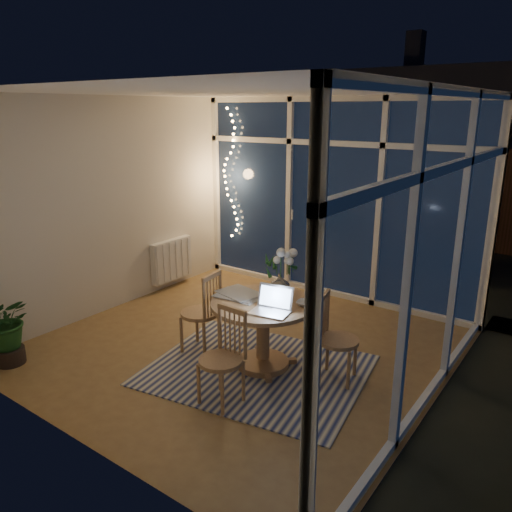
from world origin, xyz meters
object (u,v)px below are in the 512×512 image
object	(u,v)px
chair_right	(339,338)
flower_vase	(280,283)
dining_table	(263,335)
chair_left	(200,311)
potted_plant	(6,328)
chair_front	(221,358)
laptop	(270,300)

from	to	relation	value
chair_right	flower_vase	size ratio (longest dim) A/B	4.06
dining_table	chair_left	xyz separation A→B (m)	(-0.72, -0.10, 0.10)
dining_table	chair_left	distance (m)	0.74
flower_vase	potted_plant	xyz separation A→B (m)	(-2.08, -1.71, -0.41)
dining_table	chair_front	size ratio (longest dim) A/B	1.17
chair_front	potted_plant	xyz separation A→B (m)	(-2.16, -0.69, -0.05)
chair_right	chair_front	world-z (taller)	chair_front
chair_right	flower_vase	distance (m)	0.80
dining_table	laptop	world-z (taller)	laptop
flower_vase	laptop	bearing A→B (deg)	-66.34
flower_vase	chair_right	bearing A→B (deg)	-6.97
chair_front	flower_vase	xyz separation A→B (m)	(-0.08, 1.02, 0.36)
dining_table	chair_right	bearing A→B (deg)	15.78
chair_right	chair_left	bearing A→B (deg)	89.49
chair_left	chair_front	bearing A→B (deg)	44.12
dining_table	flower_vase	size ratio (longest dim) A/B	4.78
chair_right	potted_plant	size ratio (longest dim) A/B	1.12
dining_table	chair_right	size ratio (longest dim) A/B	1.18
potted_plant	chair_right	bearing A→B (deg)	30.18
dining_table	chair_right	xyz separation A→B (m)	(0.71, 0.20, 0.08)
flower_vase	dining_table	bearing A→B (deg)	-89.65
potted_plant	laptop	bearing A→B (deg)	28.38
dining_table	potted_plant	world-z (taller)	potted_plant
chair_right	chair_front	distance (m)	1.12
flower_vase	potted_plant	size ratio (longest dim) A/B	0.28
chair_front	chair_right	bearing A→B (deg)	58.31
chair_left	laptop	size ratio (longest dim) A/B	2.63
laptop	flower_vase	bearing A→B (deg)	103.69
laptop	chair_right	bearing A→B (deg)	27.60
chair_right	chair_front	xyz separation A→B (m)	(-0.63, -0.93, 0.00)
dining_table	chair_front	bearing A→B (deg)	-84.04
laptop	chair_front	bearing A→B (deg)	-113.39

